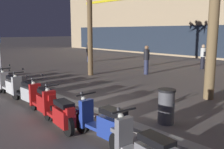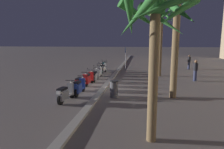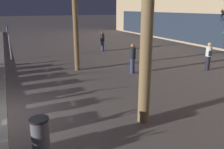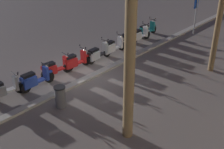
% 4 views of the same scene
% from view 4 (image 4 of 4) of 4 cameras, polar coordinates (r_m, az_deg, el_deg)
% --- Properties ---
extents(ground_plane, '(200.00, 200.00, 0.00)m').
position_cam_4_polar(ground_plane, '(14.63, -4.41, -0.68)').
color(ground_plane, slate).
extents(curb_strip, '(60.00, 0.36, 0.12)m').
position_cam_4_polar(curb_strip, '(14.59, -4.36, -0.49)').
color(curb_strip, '#ADA89E').
rests_on(curb_strip, ground).
extents(scooter_teal_last_in_row, '(1.84, 0.56, 1.17)m').
position_cam_4_polar(scooter_teal_last_in_row, '(20.15, 6.77, 8.60)').
color(scooter_teal_last_in_row, black).
rests_on(scooter_teal_last_in_row, ground).
extents(scooter_white_tail_end, '(1.78, 0.56, 1.17)m').
position_cam_4_polar(scooter_white_tail_end, '(19.11, 5.34, 7.65)').
color(scooter_white_tail_end, black).
rests_on(scooter_white_tail_end, ground).
extents(scooter_black_far_back, '(1.76, 0.56, 1.17)m').
position_cam_4_polar(scooter_black_far_back, '(18.26, 3.02, 6.77)').
color(scooter_black_far_back, black).
rests_on(scooter_black_far_back, ground).
extents(scooter_white_lead_nearest, '(1.85, 0.56, 1.17)m').
position_cam_4_polar(scooter_white_lead_nearest, '(17.12, 0.18, 5.41)').
color(scooter_white_lead_nearest, black).
rests_on(scooter_white_lead_nearest, ground).
extents(scooter_silver_mid_front, '(1.87, 0.56, 1.17)m').
position_cam_4_polar(scooter_silver_mid_front, '(16.24, -2.80, 4.07)').
color(scooter_silver_mid_front, black).
rests_on(scooter_silver_mid_front, ground).
extents(scooter_red_mid_rear, '(1.76, 0.56, 1.17)m').
position_cam_4_polar(scooter_red_mid_rear, '(15.38, -7.23, 2.56)').
color(scooter_red_mid_rear, black).
rests_on(scooter_red_mid_rear, ground).
extents(scooter_red_gap_after_mid, '(1.85, 0.60, 1.04)m').
position_cam_4_polar(scooter_red_gap_after_mid, '(14.84, -11.03, 1.22)').
color(scooter_red_gap_after_mid, black).
rests_on(scooter_red_gap_after_mid, ground).
extents(scooter_blue_second_in_line, '(1.84, 0.56, 1.04)m').
position_cam_4_polar(scooter_blue_second_in_line, '(13.92, -14.79, -0.97)').
color(scooter_blue_second_in_line, black).
rests_on(scooter_blue_second_in_line, ground).
extents(scooter_grey_mid_centre, '(1.75, 0.59, 1.04)m').
position_cam_4_polar(scooter_grey_mid_centre, '(13.57, -20.33, -2.72)').
color(scooter_grey_mid_centre, black).
rests_on(scooter_grey_mid_centre, ground).
extents(crossing_sign, '(0.60, 0.13, 2.40)m').
position_cam_4_polar(crossing_sign, '(20.90, 15.94, 11.48)').
color(crossing_sign, '#939399').
rests_on(crossing_sign, ground).
extents(litter_bin, '(0.48, 0.48, 0.95)m').
position_cam_4_polar(litter_bin, '(12.32, -10.01, -4.24)').
color(litter_bin, '#56565B').
rests_on(litter_bin, ground).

